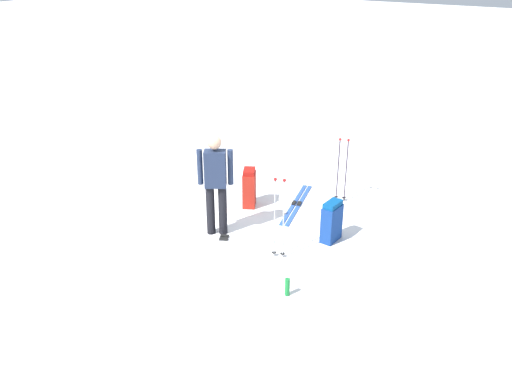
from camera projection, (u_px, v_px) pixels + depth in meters
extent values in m
plane|color=white|center=(256.00, 230.00, 8.99)|extent=(80.00, 80.00, 0.00)
cylinder|color=black|center=(211.00, 210.00, 8.72)|extent=(0.14, 0.14, 0.85)
cylinder|color=black|center=(223.00, 210.00, 8.71)|extent=(0.14, 0.14, 0.85)
cube|color=#1F2A44|center=(215.00, 169.00, 8.41)|extent=(0.40, 0.36, 0.60)
cylinder|color=#1F2A44|center=(200.00, 167.00, 8.40)|extent=(0.09, 0.09, 0.58)
cylinder|color=#1F2A44|center=(230.00, 167.00, 8.40)|extent=(0.09, 0.09, 0.58)
sphere|color=tan|center=(214.00, 142.00, 8.23)|extent=(0.22, 0.22, 0.22)
cube|color=silver|center=(224.00, 240.00, 8.64)|extent=(1.78, 0.91, 0.02)
cube|color=black|center=(224.00, 239.00, 8.63)|extent=(0.15, 0.12, 0.03)
cube|color=silver|center=(225.00, 237.00, 8.73)|extent=(1.78, 0.91, 0.02)
cube|color=black|center=(225.00, 236.00, 8.72)|extent=(0.15, 0.12, 0.03)
cube|color=#2A50A3|center=(299.00, 205.00, 9.83)|extent=(0.48, 1.71, 0.02)
cube|color=black|center=(299.00, 203.00, 9.82)|extent=(0.09, 0.15, 0.03)
cube|color=#2A50A3|center=(294.00, 204.00, 9.86)|extent=(0.48, 1.71, 0.02)
cube|color=black|center=(294.00, 203.00, 9.85)|extent=(0.09, 0.15, 0.03)
cube|color=#A01F15|center=(249.00, 190.00, 9.69)|extent=(0.35, 0.40, 0.64)
cube|color=maroon|center=(249.00, 171.00, 9.54)|extent=(0.32, 0.36, 0.08)
cube|color=navy|center=(332.00, 223.00, 8.55)|extent=(0.23, 0.39, 0.61)
cube|color=navy|center=(333.00, 204.00, 8.40)|extent=(0.21, 0.35, 0.08)
cylinder|color=#ABAEB5|center=(283.00, 221.00, 7.94)|extent=(0.02, 0.02, 1.26)
sphere|color=#A51919|center=(284.00, 180.00, 7.66)|extent=(0.05, 0.05, 0.05)
cylinder|color=black|center=(283.00, 254.00, 8.18)|extent=(0.07, 0.07, 0.01)
cylinder|color=#ABAEB5|center=(275.00, 220.00, 7.97)|extent=(0.02, 0.02, 1.26)
sphere|color=#A51919|center=(275.00, 179.00, 7.70)|extent=(0.05, 0.05, 0.05)
cylinder|color=black|center=(274.00, 252.00, 8.21)|extent=(0.07, 0.07, 0.01)
cylinder|color=#251A2D|center=(346.00, 172.00, 9.77)|extent=(0.02, 0.02, 1.17)
sphere|color=#A51919|center=(348.00, 140.00, 9.52)|extent=(0.05, 0.05, 0.05)
cylinder|color=black|center=(344.00, 198.00, 9.99)|extent=(0.07, 0.07, 0.01)
cylinder|color=#251A2D|center=(338.00, 171.00, 9.81)|extent=(0.02, 0.02, 1.17)
sphere|color=#A51919|center=(340.00, 139.00, 9.55)|extent=(0.05, 0.05, 0.05)
cylinder|color=black|center=(336.00, 197.00, 10.03)|extent=(0.07, 0.07, 0.01)
cylinder|color=#177932|center=(287.00, 287.00, 7.26)|extent=(0.07, 0.07, 0.26)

